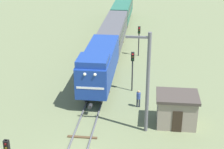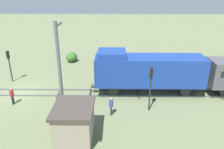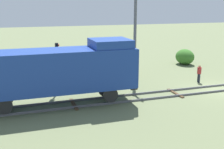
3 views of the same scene
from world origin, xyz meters
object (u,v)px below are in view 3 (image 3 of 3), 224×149
catenary_mast (135,35)px  worker_near_track (199,72)px  traffic_signal_mid (57,58)px  worker_by_signal (96,76)px  locomotive (61,69)px  relay_hut (113,62)px

catenary_mast → worker_near_track: bearing=-114.6°
traffic_signal_mid → worker_by_signal: traffic_signal_mid is taller
locomotive → worker_by_signal: size_ratio=6.82×
worker_by_signal → relay_hut: 4.26m
traffic_signal_mid → relay_hut: (4.10, -6.13, -1.52)m
locomotive → catenary_mast: (4.94, -7.71, 1.66)m
worker_by_signal → catenary_mast: (0.74, -4.06, 3.44)m
traffic_signal_mid → catenary_mast: bearing=-78.4°
catenary_mast → relay_hut: 4.22m
worker_near_track → relay_hut: (5.10, 6.95, 0.40)m
traffic_signal_mid → catenary_mast: size_ratio=0.50×
worker_near_track → relay_hut: relay_hut is taller
worker_near_track → catenary_mast: catenary_mast is taller
catenary_mast → locomotive: bearing=122.6°
traffic_signal_mid → worker_near_track: traffic_signal_mid is taller
relay_hut → catenary_mast: bearing=-151.3°
traffic_signal_mid → worker_near_track: size_ratio=2.46×
worker_near_track → relay_hut: size_ratio=0.49×
catenary_mast → relay_hut: size_ratio=2.39×
locomotive → catenary_mast: size_ratio=1.38×
locomotive → worker_by_signal: locomotive is taller
traffic_signal_mid → worker_near_track: (-1.00, -13.08, -1.91)m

